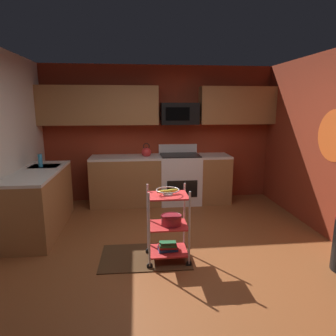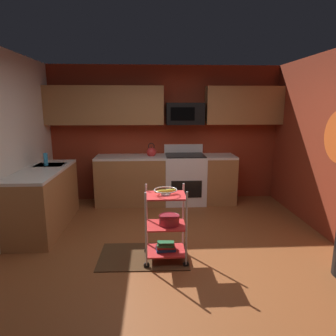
{
  "view_description": "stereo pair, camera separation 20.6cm",
  "coord_description": "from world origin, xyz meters",
  "px_view_note": "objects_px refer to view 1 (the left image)",
  "views": [
    {
      "loc": [
        -0.46,
        -3.38,
        1.85
      ],
      "look_at": [
        -0.05,
        0.37,
        1.05
      ],
      "focal_mm": 31.59,
      "sensor_mm": 36.0,
      "label": 1
    },
    {
      "loc": [
        -0.26,
        -3.39,
        1.85
      ],
      "look_at": [
        -0.05,
        0.37,
        1.05
      ],
      "focal_mm": 31.59,
      "sensor_mm": 36.0,
      "label": 2
    }
  ],
  "objects_px": {
    "oven_range": "(180,178)",
    "microwave": "(179,114)",
    "book_stack": "(168,247)",
    "rolling_cart": "(168,225)",
    "mixing_bowl_large": "(171,220)",
    "fruit_bowl": "(168,191)",
    "kettle": "(146,152)",
    "dish_soap_bottle": "(40,161)"
  },
  "relations": [
    {
      "from": "rolling_cart",
      "to": "book_stack",
      "type": "bearing_deg",
      "value": 45.0
    },
    {
      "from": "kettle",
      "to": "dish_soap_bottle",
      "type": "height_order",
      "value": "kettle"
    },
    {
      "from": "mixing_bowl_large",
      "to": "book_stack",
      "type": "bearing_deg",
      "value": 180.0
    },
    {
      "from": "kettle",
      "to": "fruit_bowl",
      "type": "bearing_deg",
      "value": -85.69
    },
    {
      "from": "oven_range",
      "to": "microwave",
      "type": "relative_size",
      "value": 1.57
    },
    {
      "from": "mixing_bowl_large",
      "to": "kettle",
      "type": "distance_m",
      "value": 2.25
    },
    {
      "from": "oven_range",
      "to": "fruit_bowl",
      "type": "height_order",
      "value": "oven_range"
    },
    {
      "from": "microwave",
      "to": "rolling_cart",
      "type": "bearing_deg",
      "value": -101.48
    },
    {
      "from": "fruit_bowl",
      "to": "book_stack",
      "type": "relative_size",
      "value": 1.13
    },
    {
      "from": "microwave",
      "to": "fruit_bowl",
      "type": "distance_m",
      "value": 2.49
    },
    {
      "from": "oven_range",
      "to": "dish_soap_bottle",
      "type": "distance_m",
      "value": 2.5
    },
    {
      "from": "oven_range",
      "to": "mixing_bowl_large",
      "type": "relative_size",
      "value": 4.37
    },
    {
      "from": "rolling_cart",
      "to": "mixing_bowl_large",
      "type": "xyz_separation_m",
      "value": [
        0.04,
        0.0,
        0.07
      ]
    },
    {
      "from": "fruit_bowl",
      "to": "kettle",
      "type": "xyz_separation_m",
      "value": [
        -0.17,
        2.19,
        0.12
      ]
    },
    {
      "from": "microwave",
      "to": "rolling_cart",
      "type": "height_order",
      "value": "microwave"
    },
    {
      "from": "microwave",
      "to": "book_stack",
      "type": "distance_m",
      "value": 2.8
    },
    {
      "from": "microwave",
      "to": "oven_range",
      "type": "bearing_deg",
      "value": -89.74
    },
    {
      "from": "mixing_bowl_large",
      "to": "kettle",
      "type": "height_order",
      "value": "kettle"
    },
    {
      "from": "kettle",
      "to": "dish_soap_bottle",
      "type": "xyz_separation_m",
      "value": [
        -1.66,
        -0.83,
        0.02
      ]
    },
    {
      "from": "book_stack",
      "to": "kettle",
      "type": "xyz_separation_m",
      "value": [
        -0.17,
        2.19,
        0.82
      ]
    },
    {
      "from": "dish_soap_bottle",
      "to": "microwave",
      "type": "bearing_deg",
      "value": 22.18
    },
    {
      "from": "rolling_cart",
      "to": "dish_soap_bottle",
      "type": "relative_size",
      "value": 4.57
    },
    {
      "from": "mixing_bowl_large",
      "to": "kettle",
      "type": "xyz_separation_m",
      "value": [
        -0.21,
        2.19,
        0.48
      ]
    },
    {
      "from": "kettle",
      "to": "dish_soap_bottle",
      "type": "distance_m",
      "value": 1.86
    },
    {
      "from": "microwave",
      "to": "fruit_bowl",
      "type": "xyz_separation_m",
      "value": [
        -0.47,
        -2.3,
        -0.82
      ]
    },
    {
      "from": "rolling_cart",
      "to": "kettle",
      "type": "distance_m",
      "value": 2.27
    },
    {
      "from": "microwave",
      "to": "dish_soap_bottle",
      "type": "distance_m",
      "value": 2.57
    },
    {
      "from": "mixing_bowl_large",
      "to": "fruit_bowl",
      "type": "bearing_deg",
      "value": 180.0
    },
    {
      "from": "microwave",
      "to": "book_stack",
      "type": "xyz_separation_m",
      "value": [
        -0.47,
        -2.3,
        -1.53
      ]
    },
    {
      "from": "mixing_bowl_large",
      "to": "dish_soap_bottle",
      "type": "relative_size",
      "value": 1.26
    },
    {
      "from": "dish_soap_bottle",
      "to": "fruit_bowl",
      "type": "bearing_deg",
      "value": -36.8
    },
    {
      "from": "fruit_bowl",
      "to": "dish_soap_bottle",
      "type": "distance_m",
      "value": 2.29
    },
    {
      "from": "fruit_bowl",
      "to": "kettle",
      "type": "bearing_deg",
      "value": 94.31
    },
    {
      "from": "oven_range",
      "to": "rolling_cart",
      "type": "distance_m",
      "value": 2.25
    },
    {
      "from": "microwave",
      "to": "dish_soap_bottle",
      "type": "xyz_separation_m",
      "value": [
        -2.29,
        -0.94,
        -0.68
      ]
    },
    {
      "from": "dish_soap_bottle",
      "to": "rolling_cart",
      "type": "bearing_deg",
      "value": -36.8
    },
    {
      "from": "oven_range",
      "to": "book_stack",
      "type": "relative_size",
      "value": 4.55
    },
    {
      "from": "mixing_bowl_large",
      "to": "kettle",
      "type": "bearing_deg",
      "value": 95.42
    },
    {
      "from": "mixing_bowl_large",
      "to": "oven_range",
      "type": "bearing_deg",
      "value": 79.05
    },
    {
      "from": "rolling_cart",
      "to": "mixing_bowl_large",
      "type": "distance_m",
      "value": 0.08
    },
    {
      "from": "oven_range",
      "to": "fruit_bowl",
      "type": "distance_m",
      "value": 2.28
    },
    {
      "from": "rolling_cart",
      "to": "dish_soap_bottle",
      "type": "bearing_deg",
      "value": 143.2
    }
  ]
}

